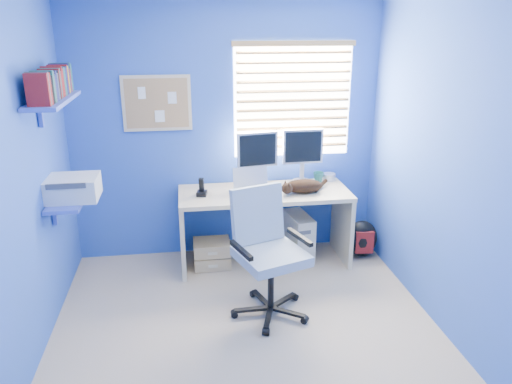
{
  "coord_description": "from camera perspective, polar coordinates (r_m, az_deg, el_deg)",
  "views": [
    {
      "loc": [
        -0.42,
        -3.18,
        2.29
      ],
      "look_at": [
        0.15,
        0.65,
        0.95
      ],
      "focal_mm": 35.0,
      "sensor_mm": 36.0,
      "label": 1
    }
  ],
  "objects": [
    {
      "name": "floor",
      "position": [
        3.94,
        -0.8,
        -16.44
      ],
      "size": [
        3.0,
        3.2,
        0.0
      ],
      "primitive_type": "cube",
      "color": "tan",
      "rests_on": "ground"
    },
    {
      "name": "wall_back",
      "position": [
        4.91,
        -3.39,
        6.83
      ],
      "size": [
        3.0,
        0.01,
        2.5
      ],
      "primitive_type": "cube",
      "color": "blue",
      "rests_on": "ground"
    },
    {
      "name": "wall_front",
      "position": [
        1.94,
        5.54,
        -13.52
      ],
      "size": [
        3.0,
        0.01,
        2.5
      ],
      "primitive_type": "cube",
      "color": "blue",
      "rests_on": "ground"
    },
    {
      "name": "wall_left",
      "position": [
        3.52,
        -25.92,
        -0.11
      ],
      "size": [
        0.01,
        3.2,
        2.5
      ],
      "primitive_type": "cube",
      "color": "blue",
      "rests_on": "ground"
    },
    {
      "name": "wall_right",
      "position": [
        3.86,
        21.8,
        2.05
      ],
      "size": [
        0.01,
        3.2,
        2.5
      ],
      "primitive_type": "cube",
      "color": "blue",
      "rests_on": "ground"
    },
    {
      "name": "desk",
      "position": [
        4.89,
        0.94,
        -4.03
      ],
      "size": [
        1.62,
        0.65,
        0.74
      ],
      "primitive_type": "cube",
      "color": "beige",
      "rests_on": "floor"
    },
    {
      "name": "laptop",
      "position": [
        4.63,
        -0.37,
        0.98
      ],
      "size": [
        0.34,
        0.28,
        0.22
      ],
      "primitive_type": "cube",
      "rotation": [
        0.0,
        0.0,
        0.06
      ],
      "color": "silver",
      "rests_on": "desk"
    },
    {
      "name": "monitor_left",
      "position": [
        4.84,
        0.14,
        3.75
      ],
      "size": [
        0.41,
        0.19,
        0.54
      ],
      "primitive_type": "cube",
      "rotation": [
        0.0,
        0.0,
        0.17
      ],
      "color": "silver",
      "rests_on": "desk"
    },
    {
      "name": "monitor_right",
      "position": [
        4.98,
        5.31,
        4.12
      ],
      "size": [
        0.4,
        0.13,
        0.54
      ],
      "primitive_type": "cube",
      "rotation": [
        0.0,
        0.0,
        0.02
      ],
      "color": "silver",
      "rests_on": "desk"
    },
    {
      "name": "phone",
      "position": [
        4.65,
        -6.23,
        0.6
      ],
      "size": [
        0.11,
        0.13,
        0.17
      ],
      "primitive_type": "cube",
      "rotation": [
        0.0,
        0.0,
        -0.19
      ],
      "color": "black",
      "rests_on": "desk"
    },
    {
      "name": "mug",
      "position": [
        5.06,
        7.15,
        1.69
      ],
      "size": [
        0.1,
        0.09,
        0.1
      ],
      "primitive_type": "imported",
      "color": "#1E6459",
      "rests_on": "desk"
    },
    {
      "name": "cd_spindle",
      "position": [
        5.13,
        8.34,
        1.72
      ],
      "size": [
        0.13,
        0.13,
        0.07
      ],
      "primitive_type": "cylinder",
      "color": "silver",
      "rests_on": "desk"
    },
    {
      "name": "cat",
      "position": [
        4.72,
        5.48,
        0.68
      ],
      "size": [
        0.41,
        0.31,
        0.13
      ],
      "primitive_type": "ellipsoid",
      "rotation": [
        0.0,
        0.0,
        0.39
      ],
      "color": "black",
      "rests_on": "desk"
    },
    {
      "name": "tower_pc",
      "position": [
        5.07,
        4.87,
        -5.01
      ],
      "size": [
        0.25,
        0.46,
        0.45
      ],
      "primitive_type": "cube",
      "rotation": [
        0.0,
        0.0,
        0.15
      ],
      "color": "beige",
      "rests_on": "floor"
    },
    {
      "name": "drawer_boxes",
      "position": [
        4.91,
        -5.05,
        -7.0
      ],
      "size": [
        0.35,
        0.28,
        0.27
      ],
      "primitive_type": "cube",
      "color": "tan",
      "rests_on": "floor"
    },
    {
      "name": "yellow_book",
      "position": [
        4.91,
        3.76,
        -7.18
      ],
      "size": [
        0.03,
        0.17,
        0.24
      ],
      "primitive_type": "cube",
      "color": "yellow",
      "rests_on": "floor"
    },
    {
      "name": "backpack",
      "position": [
        5.19,
        11.93,
        -5.21
      ],
      "size": [
        0.35,
        0.28,
        0.38
      ],
      "primitive_type": "ellipsoid",
      "rotation": [
        0.0,
        0.0,
        -0.12
      ],
      "color": "black",
      "rests_on": "floor"
    },
    {
      "name": "office_chair",
      "position": [
        4.08,
        1.35,
        -8.78
      ],
      "size": [
        0.77,
        0.77,
        1.03
      ],
      "color": "black",
      "rests_on": "floor"
    },
    {
      "name": "window_blinds",
      "position": [
        4.92,
        4.26,
        10.4
      ],
      "size": [
        1.15,
        0.05,
        1.1
      ],
      "color": "white",
      "rests_on": "ground"
    },
    {
      "name": "corkboard",
      "position": [
        4.82,
        -11.27,
        9.91
      ],
      "size": [
        0.64,
        0.02,
        0.52
      ],
      "color": "beige",
      "rests_on": "ground"
    },
    {
      "name": "wall_shelves",
      "position": [
        4.13,
        -21.44,
        5.8
      ],
      "size": [
        0.42,
        0.9,
        1.05
      ],
      "color": "#4459C9",
      "rests_on": "ground"
    }
  ]
}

